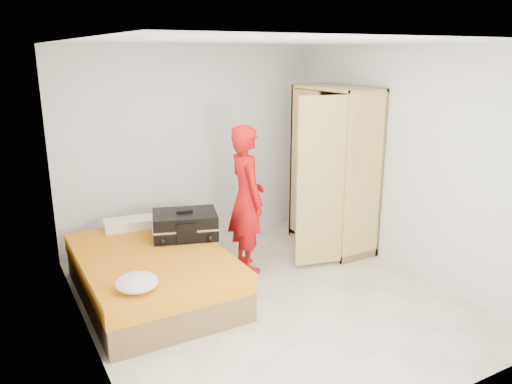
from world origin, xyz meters
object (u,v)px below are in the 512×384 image
bed (153,274)px  suitcase (185,225)px  person (247,199)px  round_cushion (137,283)px  wardrobe (333,174)px

bed → suitcase: size_ratio=2.38×
person → bed: bearing=104.1°
round_cushion → bed: bearing=64.3°
suitcase → round_cushion: 1.34m
wardrobe → suitcase: (-2.02, 0.04, -0.36)m
person → suitcase: (-0.73, 0.11, -0.23)m
person → suitcase: person is taller
person → round_cushion: size_ratio=4.65×
round_cushion → wardrobe: bearing=19.0°
wardrobe → person: size_ratio=1.21×
person → round_cushion: bearing=127.1°
bed → person: person is taller
person → suitcase: bearing=88.4°
wardrobe → round_cushion: wardrobe is taller
wardrobe → round_cushion: 3.07m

